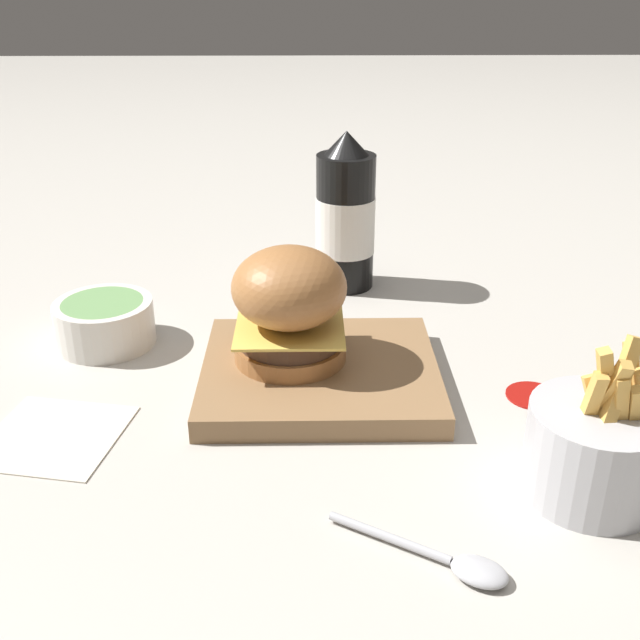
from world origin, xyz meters
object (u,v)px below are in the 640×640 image
at_px(serving_board, 320,373).
at_px(side_bowl, 105,321).
at_px(fries_basket, 596,449).
at_px(ketchup_bottle, 345,218).
at_px(burger, 289,304).
at_px(spoon, 456,563).

bearing_deg(serving_board, side_bowl, -21.52).
height_order(fries_basket, side_bowl, fries_basket).
xyz_separation_m(serving_board, fries_basket, (-0.22, 0.18, 0.03)).
relative_size(serving_board, ketchup_bottle, 1.16).
xyz_separation_m(burger, ketchup_bottle, (-0.07, -0.26, 0.01)).
bearing_deg(serving_board, fries_basket, 140.75).
bearing_deg(side_bowl, serving_board, 158.48).
xyz_separation_m(ketchup_bottle, spoon, (-0.06, 0.54, -0.09)).
xyz_separation_m(side_bowl, spoon, (-0.34, 0.37, -0.02)).
height_order(ketchup_bottle, side_bowl, ketchup_bottle).
distance_m(ketchup_bottle, spoon, 0.55).
height_order(burger, spoon, burger).
distance_m(serving_board, spoon, 0.29).
distance_m(serving_board, fries_basket, 0.29).
bearing_deg(ketchup_bottle, fries_basket, 112.29).
relative_size(serving_board, spoon, 1.84).
xyz_separation_m(burger, side_bowl, (0.22, -0.08, -0.06)).
relative_size(serving_board, burger, 2.01).
xyz_separation_m(ketchup_bottle, side_bowl, (0.29, 0.17, -0.07)).
distance_m(side_bowl, spoon, 0.50).
height_order(serving_board, ketchup_bottle, ketchup_bottle).
xyz_separation_m(serving_board, side_bowl, (0.25, -0.10, 0.02)).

